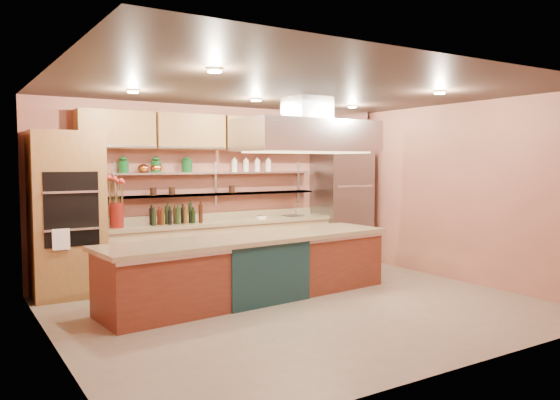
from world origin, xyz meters
TOP-DOWN VIEW (x-y plane):
  - floor at (0.00, 0.00)m, footprint 6.00×5.00m
  - ceiling at (0.00, 0.00)m, footprint 6.00×5.00m
  - wall_back at (0.00, 2.50)m, footprint 6.00×0.04m
  - wall_front at (0.00, -2.50)m, footprint 6.00×0.04m
  - wall_left at (-3.00, 0.00)m, footprint 0.04×5.00m
  - wall_right at (3.00, 0.00)m, footprint 0.04×5.00m
  - oven_stack at (-2.45, 2.18)m, footprint 0.95×0.64m
  - refrigerator at (2.35, 2.14)m, footprint 0.95×0.72m
  - back_counter at (-0.05, 2.20)m, footprint 3.84×0.64m
  - wall_shelf_lower at (-0.05, 2.37)m, footprint 3.60×0.26m
  - wall_shelf_upper at (-0.05, 2.37)m, footprint 3.60×0.26m
  - upper_cabinets at (0.00, 2.32)m, footprint 4.60×0.36m
  - range_hood at (0.56, 0.71)m, footprint 2.00×1.00m
  - ceiling_downlights at (0.00, 0.20)m, footprint 4.00×2.80m
  - island at (-0.34, 0.71)m, footprint 4.22×1.26m
  - flower_vase at (-1.78, 2.15)m, footprint 0.23×0.23m
  - oil_bottle_cluster at (-0.86, 2.15)m, footprint 0.91×0.43m
  - kitchen_scale at (0.63, 2.15)m, footprint 0.16×0.13m
  - bar_faucet at (1.40, 2.25)m, footprint 0.03×0.03m
  - copper_kettle at (-1.31, 2.37)m, footprint 0.18×0.18m
  - green_canister at (-0.59, 2.37)m, footprint 0.22×0.22m

SIDE VIEW (x-z plane):
  - floor at x=0.00m, z-range -0.02..0.00m
  - island at x=-0.34m, z-range 0.00..0.87m
  - back_counter at x=-0.05m, z-range 0.00..0.93m
  - kitchen_scale at x=0.63m, z-range 0.93..1.01m
  - bar_faucet at x=1.40m, z-range 0.93..1.17m
  - refrigerator at x=2.35m, z-range 0.00..2.10m
  - oil_bottle_cluster at x=-0.86m, z-range 0.93..1.21m
  - flower_vase at x=-1.78m, z-range 0.93..1.29m
  - oven_stack at x=-2.45m, z-range 0.00..2.30m
  - wall_shelf_lower at x=-0.05m, z-range 1.34..1.36m
  - wall_back at x=0.00m, z-range 0.00..2.80m
  - wall_front at x=0.00m, z-range 0.00..2.80m
  - wall_left at x=-3.00m, z-range 0.00..2.80m
  - wall_right at x=3.00m, z-range 0.00..2.80m
  - wall_shelf_upper at x=-0.05m, z-range 1.69..1.71m
  - copper_kettle at x=-1.31m, z-range 1.71..1.85m
  - green_canister at x=-0.59m, z-range 1.71..1.91m
  - range_hood at x=0.56m, z-range 2.02..2.48m
  - upper_cabinets at x=0.00m, z-range 2.08..2.62m
  - ceiling_downlights at x=0.00m, z-range 2.76..2.78m
  - ceiling at x=0.00m, z-range 2.79..2.81m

